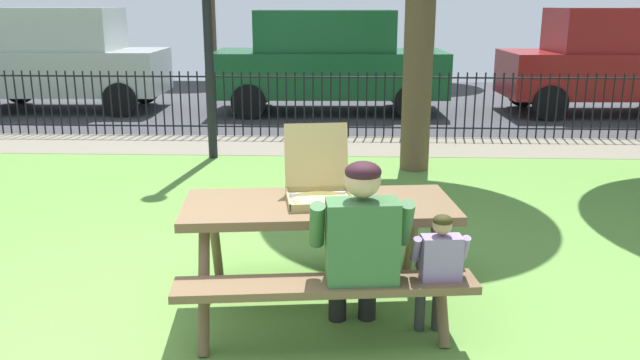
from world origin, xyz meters
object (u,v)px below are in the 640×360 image
picnic_table_foreground (319,227)px  parked_car_center (329,60)px  adult_at_table (360,244)px  child_at_table (437,265)px  pizza_box_open (319,186)px  parked_car_left (63,59)px  parked_car_right (609,61)px

picnic_table_foreground → parked_car_center: (-0.19, 8.52, 0.41)m
adult_at_table → child_at_table: 0.49m
adult_at_table → parked_car_center: bearing=92.9°
pizza_box_open → parked_car_center: 8.45m
picnic_table_foreground → parked_car_left: size_ratio=0.49×
parked_car_left → parked_car_right: bearing=-0.0°
pizza_box_open → parked_car_left: parked_car_left is taller
adult_at_table → parked_car_center: size_ratio=0.27×
adult_at_table → child_at_table: (0.47, 0.03, -0.14)m
picnic_table_foreground → parked_car_left: parked_car_left is taller
pizza_box_open → parked_car_right: size_ratio=0.14×
pizza_box_open → child_at_table: pizza_box_open is taller
picnic_table_foreground → adult_at_table: size_ratio=1.64×
picnic_table_foreground → parked_car_center: parked_car_center is taller
picnic_table_foreground → parked_car_center: bearing=91.3°
pizza_box_open → parked_car_center: bearing=91.2°
parked_car_center → adult_at_table: bearing=-87.1°
adult_at_table → parked_car_left: bearing=122.3°
child_at_table → picnic_table_foreground: bearing=148.9°
picnic_table_foreground → pizza_box_open: bearing=92.6°
child_at_table → pizza_box_open: bearing=144.8°
child_at_table → parked_car_center: bearing=95.9°
parked_car_center → pizza_box_open: bearing=-88.8°
parked_car_center → parked_car_right: (5.33, 0.00, 0.01)m
pizza_box_open → child_at_table: (0.74, -0.52, -0.34)m
adult_at_table → child_at_table: bearing=3.2°
pizza_box_open → child_at_table: 0.97m
picnic_table_foreground → child_at_table: bearing=-31.1°
parked_car_right → parked_car_center: bearing=-180.0°
adult_at_table → child_at_table: size_ratio=1.38×
picnic_table_foreground → adult_at_table: (0.27, -0.47, 0.06)m
pizza_box_open → adult_at_table: pizza_box_open is taller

